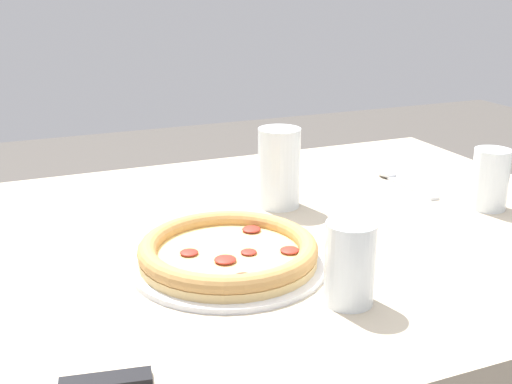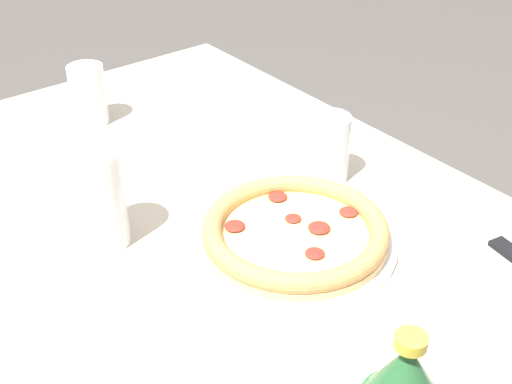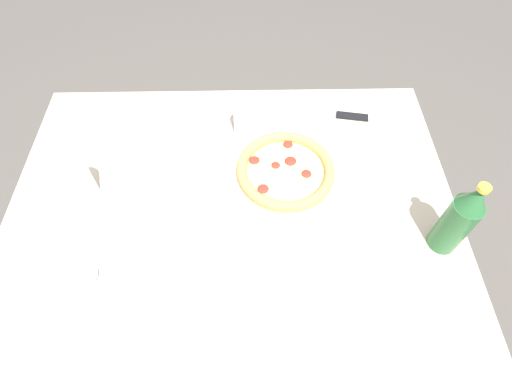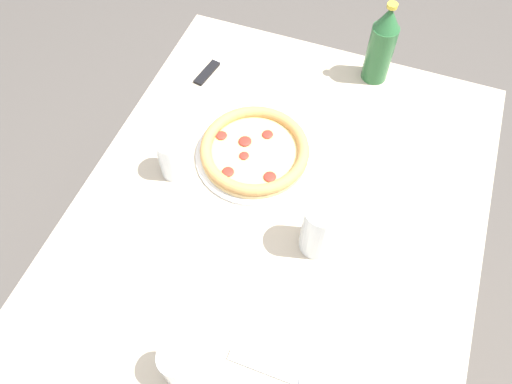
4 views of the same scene
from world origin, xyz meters
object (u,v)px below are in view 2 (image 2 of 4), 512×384
glass_iced_tea (329,150)px  glass_orange_juice (89,98)px  pizza_margherita (295,234)px  spoon (2,166)px  glass_mango_juice (98,204)px

glass_iced_tea → glass_orange_juice: bearing=-153.1°
pizza_margherita → spoon: size_ratio=1.55×
glass_iced_tea → pizza_margherita: bearing=-56.6°
glass_mango_juice → glass_iced_tea: bearing=79.3°
glass_iced_tea → spoon: bearing=-131.1°
pizza_margherita → glass_orange_juice: 0.52m
pizza_margherita → glass_iced_tea: bearing=123.4°
glass_orange_juice → glass_iced_tea: bearing=26.9°
glass_orange_juice → glass_mango_juice: size_ratio=0.76×
pizza_margherita → glass_iced_tea: 0.19m
glass_orange_juice → spoon: size_ratio=0.60×
glass_orange_juice → glass_mango_juice: 0.38m
glass_orange_juice → glass_mango_juice: (0.34, -0.16, 0.01)m
pizza_margherita → spoon: pizza_margherita is taller
spoon → glass_mango_juice: bearing=7.4°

